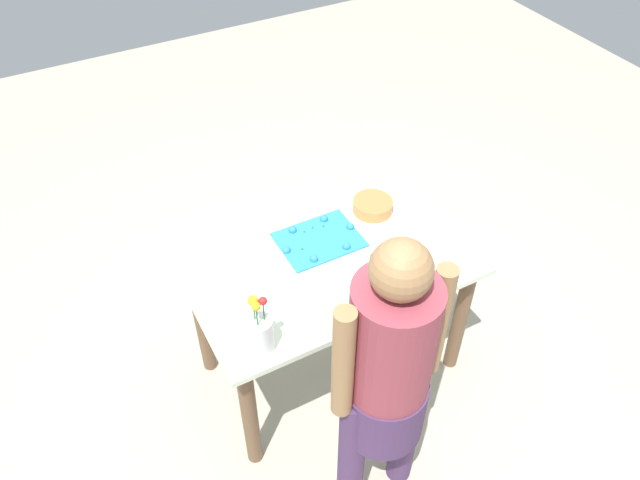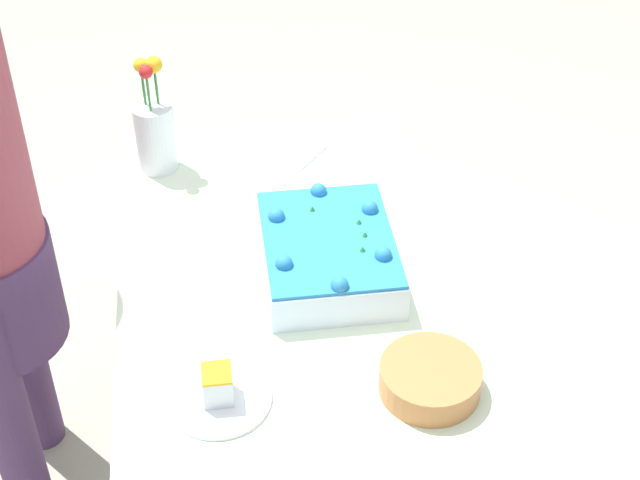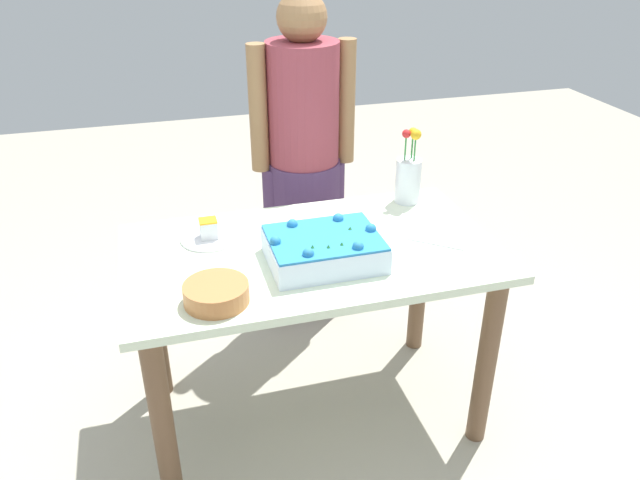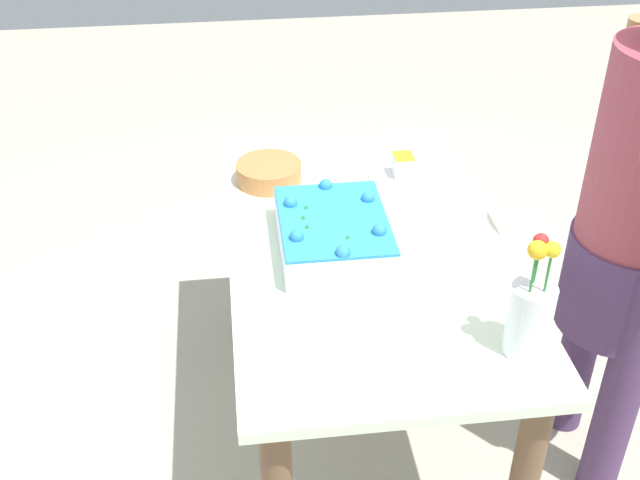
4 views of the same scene
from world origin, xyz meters
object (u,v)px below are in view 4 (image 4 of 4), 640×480
sheet_cake (333,233)px  serving_plate_with_slice (402,172)px  person_standing (639,218)px  cake_knife (364,347)px  fruit_bowl (269,172)px  flower_vase (530,314)px

sheet_cake → serving_plate_with_slice: bearing=-36.7°
serving_plate_with_slice → person_standing: (-0.47, -0.50, 0.09)m
sheet_cake → cake_knife: sheet_cake is taller
serving_plate_with_slice → fruit_bowl: (0.03, 0.40, 0.01)m
cake_knife → person_standing: size_ratio=0.15×
sheet_cake → person_standing: person_standing is taller
serving_plate_with_slice → person_standing: size_ratio=0.13×
cake_knife → serving_plate_with_slice: bearing=-158.3°
flower_vase → person_standing: 0.51m
sheet_cake → cake_knife: size_ratio=1.64×
sheet_cake → flower_vase: 0.58m
flower_vase → fruit_bowl: flower_vase is taller
person_standing → flower_vase: bearing=39.1°
cake_knife → flower_vase: flower_vase is taller
sheet_cake → flower_vase: size_ratio=1.22×
cake_knife → sheet_cake: bearing=-138.1°
serving_plate_with_slice → person_standing: person_standing is taller
serving_plate_with_slice → fruit_bowl: 0.40m
fruit_bowl → person_standing: 1.03m
serving_plate_with_slice → flower_vase: 0.80m
cake_knife → fruit_bowl: size_ratio=1.14×
cake_knife → flower_vase: (-0.05, -0.35, 0.10)m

